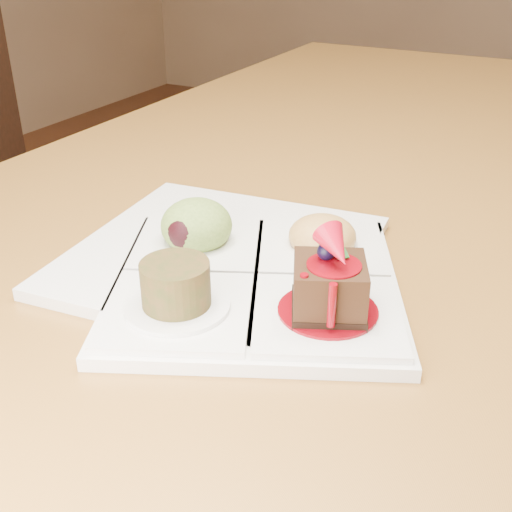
% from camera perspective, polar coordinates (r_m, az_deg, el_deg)
% --- Properties ---
extents(dining_table, '(1.00, 1.80, 0.75)m').
position_cam_1_polar(dining_table, '(0.89, 11.46, 2.80)').
color(dining_table, brown).
rests_on(dining_table, ground).
extents(chair_left, '(0.55, 0.55, 0.94)m').
position_cam_1_polar(chair_left, '(1.44, -19.58, 5.12)').
color(chair_left, black).
rests_on(chair_left, ground).
extents(sampler_plate, '(0.34, 0.34, 0.10)m').
position_cam_1_polar(sampler_plate, '(0.58, -0.18, -1.12)').
color(sampler_plate, white).
rests_on(sampler_plate, dining_table).
extents(second_plate, '(0.30, 0.30, 0.01)m').
position_cam_1_polar(second_plate, '(0.64, -3.16, 0.09)').
color(second_plate, white).
rests_on(second_plate, dining_table).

